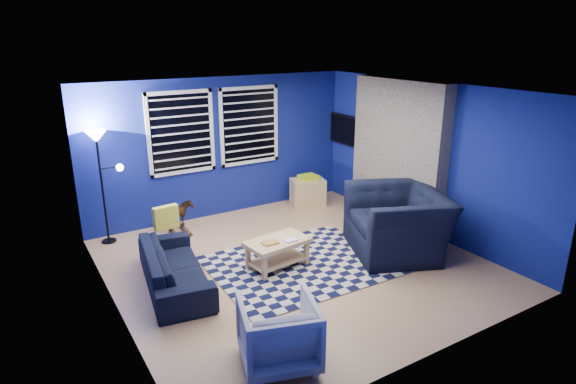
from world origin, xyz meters
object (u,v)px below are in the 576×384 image
object	(u,v)px
sofa	(174,267)
coffee_table	(277,248)
rocking_horse	(177,215)
tv	(347,130)
armchair_bent	(278,333)
armchair_big	(397,222)
cabinet	(308,192)
floor_lamp	(99,152)

from	to	relation	value
sofa	coffee_table	world-z (taller)	sofa
rocking_horse	coffee_table	bearing A→B (deg)	-175.81
tv	armchair_bent	bearing A→B (deg)	-135.06
armchair_bent	coffee_table	distance (m)	2.11
tv	sofa	bearing A→B (deg)	-157.90
coffee_table	armchair_big	bearing A→B (deg)	-14.96
cabinet	floor_lamp	world-z (taller)	floor_lamp
sofa	armchair_big	world-z (taller)	armchair_big
coffee_table	tv	bearing A→B (deg)	35.58
tv	cabinet	bearing A→B (deg)	178.02
tv	cabinet	distance (m)	1.43
tv	rocking_horse	bearing A→B (deg)	179.13
armchair_big	cabinet	distance (m)	2.47
tv	armchair_big	xyz separation A→B (m)	(-0.90, -2.44, -0.92)
floor_lamp	tv	bearing A→B (deg)	-3.09
coffee_table	floor_lamp	world-z (taller)	floor_lamp
cabinet	tv	bearing A→B (deg)	14.58
tv	cabinet	world-z (taller)	tv
coffee_table	floor_lamp	xyz separation A→B (m)	(-1.85, 2.20, 1.18)
armchair_bent	floor_lamp	xyz separation A→B (m)	(-0.79, 4.02, 1.13)
tv	armchair_bent	size ratio (longest dim) A/B	1.29
coffee_table	cabinet	xyz separation A→B (m)	(1.84, 1.98, -0.03)
armchair_big	sofa	bearing A→B (deg)	-80.45
rocking_horse	armchair_bent	bearing A→B (deg)	158.81
cabinet	floor_lamp	xyz separation A→B (m)	(-3.69, 0.22, 1.21)
armchair_big	coffee_table	xyz separation A→B (m)	(-1.82, 0.49, -0.17)
rocking_horse	cabinet	xyz separation A→B (m)	(2.62, -0.02, -0.03)
sofa	floor_lamp	size ratio (longest dim) A/B	1.02
coffee_table	floor_lamp	distance (m)	3.10
sofa	armchair_bent	distance (m)	2.12
sofa	cabinet	xyz separation A→B (m)	(3.26, 1.71, 0.00)
rocking_horse	coffee_table	world-z (taller)	rocking_horse
rocking_horse	coffee_table	distance (m)	2.15
rocking_horse	floor_lamp	size ratio (longest dim) A/B	0.30
cabinet	rocking_horse	bearing A→B (deg)	-163.94
floor_lamp	sofa	bearing A→B (deg)	-77.53
coffee_table	cabinet	world-z (taller)	cabinet
armchair_bent	rocking_horse	xyz separation A→B (m)	(0.28, 3.83, -0.05)
armchair_bent	armchair_big	bearing A→B (deg)	-137.25
sofa	coffee_table	distance (m)	1.45
cabinet	floor_lamp	bearing A→B (deg)	-166.79
tv	armchair_bent	distance (m)	5.44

